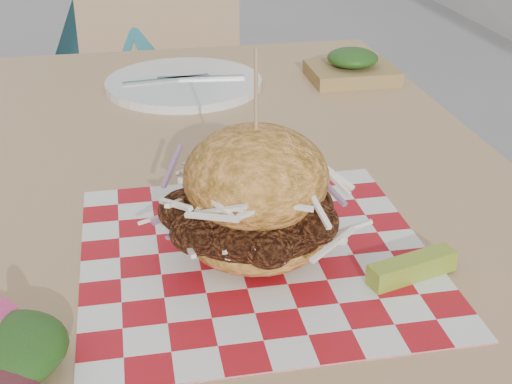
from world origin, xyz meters
The scene contains 7 objects.
patio_table centered at (-0.24, -0.10, 0.67)m, with size 0.80×1.20×0.75m.
patio_chair centered at (-0.24, 0.84, 0.55)m, with size 0.43×0.44×0.95m.
paper_liner centered at (-0.22, -0.31, 0.75)m, with size 0.36×0.36×0.00m, color #B5121C.
sandwich centered at (-0.22, -0.31, 0.81)m, with size 0.19×0.19×0.22m.
pickle_spear centered at (-0.07, -0.38, 0.76)m, with size 0.10×0.02×0.02m, color #8CAD32.
place_setting centered at (-0.24, 0.25, 0.76)m, with size 0.27×0.27×0.02m.
kraft_tray centered at (0.06, 0.24, 0.77)m, with size 0.15×0.12×0.06m.
Camera 1 is at (-0.34, -0.93, 1.15)m, focal length 50.00 mm.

